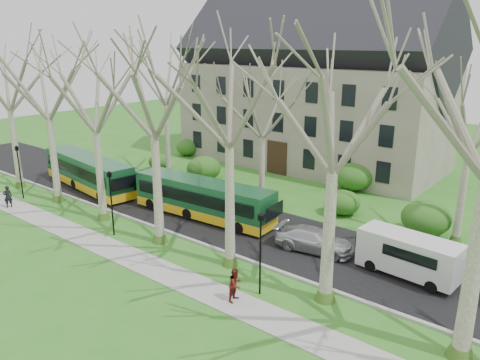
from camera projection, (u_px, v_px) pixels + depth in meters
name	position (u px, v px, depth m)	size (l,w,h in m)	color
ground	(189.00, 255.00, 28.12)	(120.00, 120.00, 0.00)	#2C7220
sidewalk	(158.00, 269.00, 26.25)	(70.00, 2.00, 0.06)	gray
road	(246.00, 227.00, 32.22)	(80.00, 8.00, 0.06)	black
curb	(206.00, 245.00, 29.22)	(80.00, 0.25, 0.14)	#A5A39E
building	(312.00, 85.00, 47.33)	(26.50, 12.20, 16.00)	gray
tree_row_verge	(189.00, 140.00, 26.34)	(49.00, 7.00, 14.00)	gray
tree_row_far	(277.00, 128.00, 35.42)	(33.00, 7.00, 12.00)	gray
lamp_row	(176.00, 220.00, 26.64)	(36.22, 0.22, 4.30)	black
hedges	(264.00, 175.00, 41.09)	(30.60, 8.60, 2.00)	#225919
bus_lead	(88.00, 172.00, 40.22)	(11.58, 2.41, 2.90)	#164E2A
bus_follow	(203.00, 198.00, 33.62)	(11.21, 2.33, 2.80)	#164E2A
sedan	(314.00, 240.00, 28.35)	(1.95, 4.79, 1.39)	silver
van_a	(408.00, 256.00, 25.16)	(5.30, 1.93, 2.31)	silver
pedestrian_a	(8.00, 197.00, 35.71)	(0.62, 0.41, 1.71)	black
pedestrian_b	(236.00, 285.00, 22.86)	(0.83, 0.64, 1.70)	#571713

